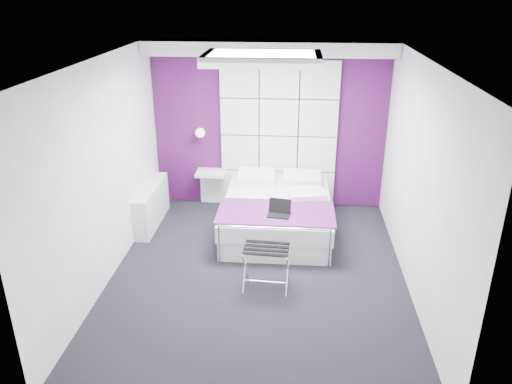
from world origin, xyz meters
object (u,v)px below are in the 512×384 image
bed (277,214)px  wall_lamp (201,132)px  radiator (151,205)px  nightstand (211,173)px  luggage_rack (266,267)px  laptop (279,211)px

bed → wall_lamp: bearing=145.0°
radiator → nightstand: (0.79, 0.72, 0.27)m
wall_lamp → nightstand: wall_lamp is taller
wall_lamp → luggage_rack: size_ratio=0.29×
radiator → nightstand: 1.10m
radiator → luggage_rack: (1.80, -1.53, -0.04)m
bed → radiator: bearing=176.9°
nightstand → laptop: 1.77m
laptop → luggage_rack: bearing=-88.0°
wall_lamp → radiator: bearing=-130.1°
nightstand → luggage_rack: (1.02, -2.25, -0.31)m
luggage_rack → laptop: laptop is taller
bed → laptop: size_ratio=6.44×
bed → laptop: bearing=-85.6°
bed → nightstand: size_ratio=4.03×
luggage_rack → nightstand: bearing=117.4°
nightstand → bed: bearing=-37.2°
nightstand → radiator: bearing=-137.6°
nightstand → luggage_rack: 2.49m
wall_lamp → laptop: bearing=-47.9°
bed → luggage_rack: (-0.07, -1.43, -0.02)m
bed → luggage_rack: bearing=-92.6°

